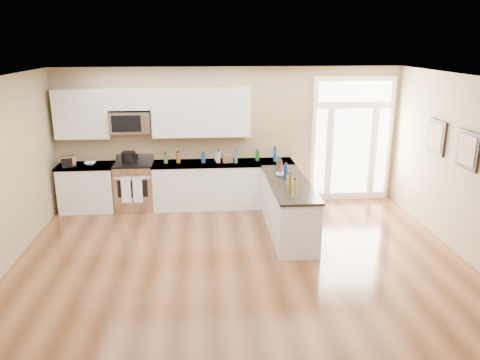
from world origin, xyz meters
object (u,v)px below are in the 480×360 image
object	(u,v)px
peninsula_cabinet	(288,209)
kitchen_range	(135,186)
stockpot	(129,157)
toaster_oven	(69,161)

from	to	relation	value
peninsula_cabinet	kitchen_range	distance (m)	3.21
stockpot	toaster_oven	bearing A→B (deg)	-168.35
kitchen_range	toaster_oven	xyz separation A→B (m)	(-1.22, -0.11, 0.57)
kitchen_range	stockpot	size ratio (longest dim) A/B	3.79
peninsula_cabinet	kitchen_range	xyz separation A→B (m)	(-2.86, 1.45, 0.05)
peninsula_cabinet	toaster_oven	xyz separation A→B (m)	(-4.08, 1.34, 0.61)
kitchen_range	toaster_oven	world-z (taller)	toaster_oven
peninsula_cabinet	toaster_oven	bearing A→B (deg)	161.84
stockpot	toaster_oven	xyz separation A→B (m)	(-1.12, -0.23, -0.01)
stockpot	kitchen_range	bearing A→B (deg)	-49.33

